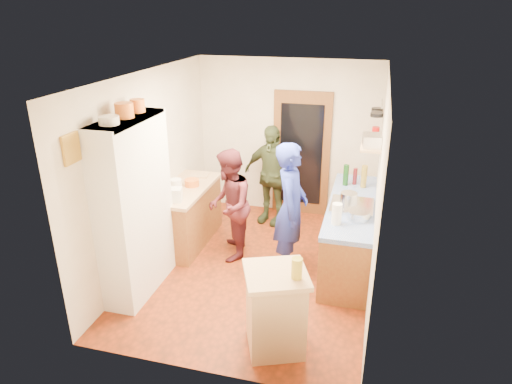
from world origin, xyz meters
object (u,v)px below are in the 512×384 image
at_px(person_back, 271,175).
at_px(hutch_body, 135,208).
at_px(right_counter_base, 350,234).
at_px(island_base, 275,312).
at_px(person_hob, 293,210).
at_px(person_left, 232,204).

bearing_deg(person_back, hutch_body, -101.47).
height_order(right_counter_base, island_base, island_base).
height_order(right_counter_base, person_hob, person_hob).
relative_size(hutch_body, person_left, 1.39).
bearing_deg(island_base, person_hob, 94.27).
distance_m(right_counter_base, person_hob, 0.97).
bearing_deg(hutch_body, person_hob, 26.41).
distance_m(hutch_body, person_back, 2.56).
bearing_deg(person_back, person_hob, -50.52).
relative_size(island_base, person_hob, 0.48).
bearing_deg(right_counter_base, island_base, -107.42).
distance_m(hutch_body, island_base, 2.11).
bearing_deg(hutch_body, island_base, -19.24).
relative_size(hutch_body, person_back, 1.34).
bearing_deg(right_counter_base, person_back, 144.27).
relative_size(hutch_body, island_base, 2.56).
bearing_deg(hutch_body, person_left, 50.92).
distance_m(hutch_body, right_counter_base, 2.90).
relative_size(person_left, person_back, 0.96).
xyz_separation_m(hutch_body, person_hob, (1.77, 0.88, -0.21)).
bearing_deg(hutch_body, person_back, 62.86).
height_order(hutch_body, right_counter_base, hutch_body).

